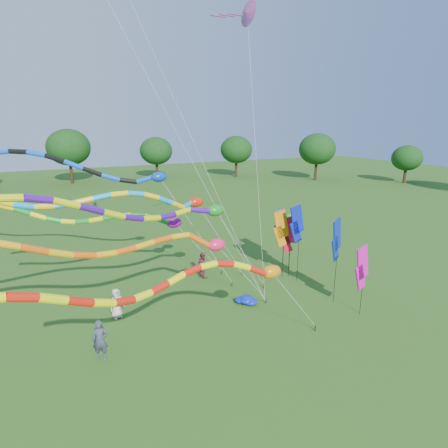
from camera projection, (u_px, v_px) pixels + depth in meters
name	position (u px, v px, depth m)	size (l,w,h in m)	color
ground	(266.00, 356.00, 16.65)	(160.00, 160.00, 0.00)	#265316
tree_ring	(294.00, 229.00, 16.30)	(115.89, 120.90, 9.67)	#382314
tube_kite_red	(195.00, 280.00, 13.46)	(13.06, 3.04, 6.58)	black
tube_kite_orange	(118.00, 245.00, 16.35)	(16.13, 1.81, 6.97)	black
tube_kite_purple	(121.00, 210.00, 16.38)	(17.02, 3.39, 8.27)	black
tube_kite_blue	(65.00, 166.00, 20.50)	(16.05, 6.32, 9.50)	black
tube_kite_cyan	(125.00, 201.00, 18.75)	(14.89, 3.27, 8.28)	black
tube_kite_green	(107.00, 218.00, 22.14)	(14.07, 2.07, 6.72)	black
delta_kite_high_c	(247.00, 13.00, 20.61)	(2.95, 4.54, 16.69)	black
banner_pole_magenta_b	(362.00, 268.00, 19.45)	(1.16, 0.28, 3.99)	black
banner_pole_green	(287.00, 232.00, 25.55)	(1.16, 0.12, 4.10)	black
banner_pole_blue_a	(336.00, 240.00, 20.48)	(1.10, 0.54, 5.09)	black
banner_pole_orange	(281.00, 229.00, 24.27)	(1.16, 0.26, 4.65)	black
banner_pole_red	(287.00, 235.00, 24.54)	(1.10, 0.52, 4.18)	black
banner_pole_blue_b	(297.00, 224.00, 23.52)	(1.16, 0.13, 5.14)	black
banner_pole_violet	(281.00, 226.00, 26.63)	(1.16, 0.22, 4.19)	black
blue_nylon_heap	(246.00, 301.00, 21.27)	(1.50, 1.26, 0.54)	#0D27B4
person_a	(117.00, 303.00, 19.72)	(0.81, 0.52, 1.65)	beige
person_b	(100.00, 340.00, 16.22)	(0.67, 0.44, 1.83)	#383C4E
person_c	(203.00, 265.00, 25.00)	(0.84, 0.66, 1.74)	maroon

